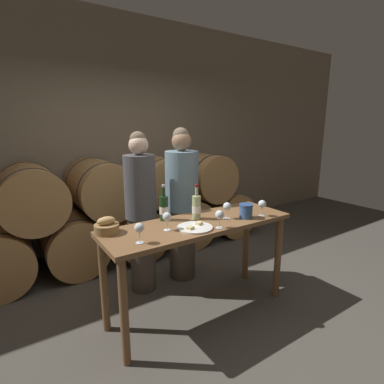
# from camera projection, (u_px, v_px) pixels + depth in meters

# --- Properties ---
(ground_plane) EXTENTS (10.00, 10.00, 0.00)m
(ground_plane) POSITION_uv_depth(u_px,v_px,m) (199.00, 311.00, 2.84)
(ground_plane) COLOR #4C473F
(stone_wall_back) EXTENTS (10.00, 0.12, 3.20)m
(stone_wall_back) POSITION_uv_depth(u_px,v_px,m) (112.00, 133.00, 4.24)
(stone_wall_back) COLOR gray
(stone_wall_back) RESTS_ON ground_plane
(barrel_stack) EXTENTS (3.78, 0.92, 1.31)m
(barrel_stack) POSITION_uv_depth(u_px,v_px,m) (131.00, 209.00, 3.99)
(barrel_stack) COLOR #A87A47
(barrel_stack) RESTS_ON ground_plane
(tasting_table) EXTENTS (1.73, 0.57, 0.89)m
(tasting_table) POSITION_uv_depth(u_px,v_px,m) (199.00, 236.00, 2.67)
(tasting_table) COLOR brown
(tasting_table) RESTS_ON ground_plane
(person_left) EXTENTS (0.32, 0.32, 1.66)m
(person_left) POSITION_uv_depth(u_px,v_px,m) (141.00, 212.00, 3.04)
(person_left) COLOR #4C4238
(person_left) RESTS_ON ground_plane
(person_right) EXTENTS (0.36, 0.36, 1.70)m
(person_right) POSITION_uv_depth(u_px,v_px,m) (182.00, 204.00, 3.30)
(person_right) COLOR #4C4238
(person_right) RESTS_ON ground_plane
(wine_bottle_red) EXTENTS (0.08, 0.08, 0.33)m
(wine_bottle_red) POSITION_uv_depth(u_px,v_px,m) (164.00, 208.00, 2.67)
(wine_bottle_red) COLOR #193819
(wine_bottle_red) RESTS_ON tasting_table
(wine_bottle_white) EXTENTS (0.08, 0.08, 0.32)m
(wine_bottle_white) POSITION_uv_depth(u_px,v_px,m) (196.00, 207.00, 2.71)
(wine_bottle_white) COLOR #ADBC7F
(wine_bottle_white) RESTS_ON tasting_table
(blue_crock) EXTENTS (0.13, 0.13, 0.13)m
(blue_crock) POSITION_uv_depth(u_px,v_px,m) (246.00, 210.00, 2.74)
(blue_crock) COLOR #335693
(blue_crock) RESTS_ON tasting_table
(bread_basket) EXTENTS (0.20, 0.20, 0.14)m
(bread_basket) POSITION_uv_depth(u_px,v_px,m) (107.00, 227.00, 2.36)
(bread_basket) COLOR olive
(bread_basket) RESTS_ON tasting_table
(cheese_plate) EXTENTS (0.30, 0.30, 0.04)m
(cheese_plate) POSITION_uv_depth(u_px,v_px,m) (195.00, 227.00, 2.48)
(cheese_plate) COLOR white
(cheese_plate) RESTS_ON tasting_table
(wine_glass_far_left) EXTENTS (0.07, 0.07, 0.15)m
(wine_glass_far_left) POSITION_uv_depth(u_px,v_px,m) (139.00, 228.00, 2.15)
(wine_glass_far_left) COLOR white
(wine_glass_far_left) RESTS_ON tasting_table
(wine_glass_left) EXTENTS (0.07, 0.07, 0.15)m
(wine_glass_left) POSITION_uv_depth(u_px,v_px,m) (167.00, 217.00, 2.41)
(wine_glass_left) COLOR white
(wine_glass_left) RESTS_ON tasting_table
(wine_glass_center) EXTENTS (0.07, 0.07, 0.15)m
(wine_glass_center) POSITION_uv_depth(u_px,v_px,m) (220.00, 215.00, 2.46)
(wine_glass_center) COLOR white
(wine_glass_center) RESTS_ON tasting_table
(wine_glass_right) EXTENTS (0.07, 0.07, 0.15)m
(wine_glass_right) POSITION_uv_depth(u_px,v_px,m) (227.00, 207.00, 2.71)
(wine_glass_right) COLOR white
(wine_glass_right) RESTS_ON tasting_table
(wine_glass_far_right) EXTENTS (0.07, 0.07, 0.15)m
(wine_glass_far_right) POSITION_uv_depth(u_px,v_px,m) (262.00, 204.00, 2.79)
(wine_glass_far_right) COLOR white
(wine_glass_far_right) RESTS_ON tasting_table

